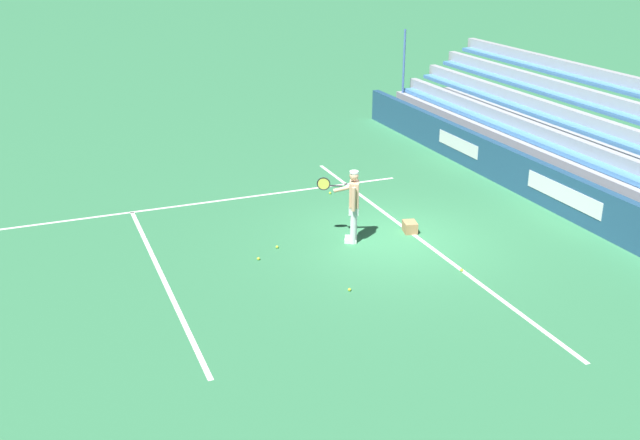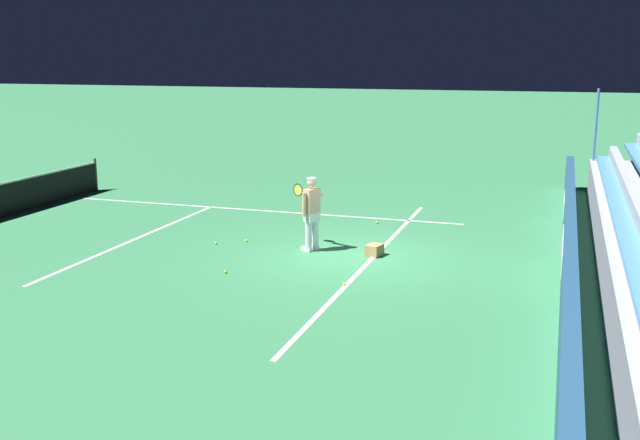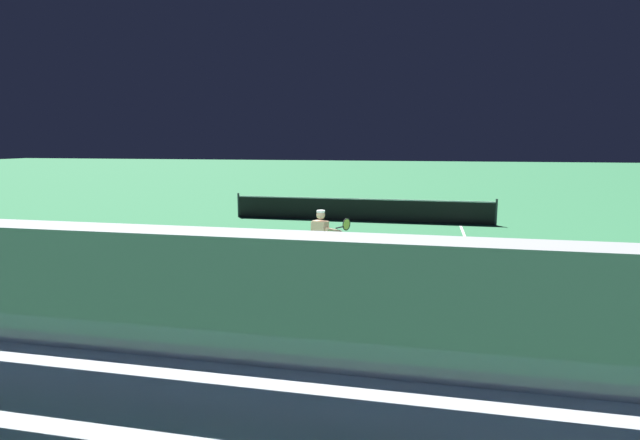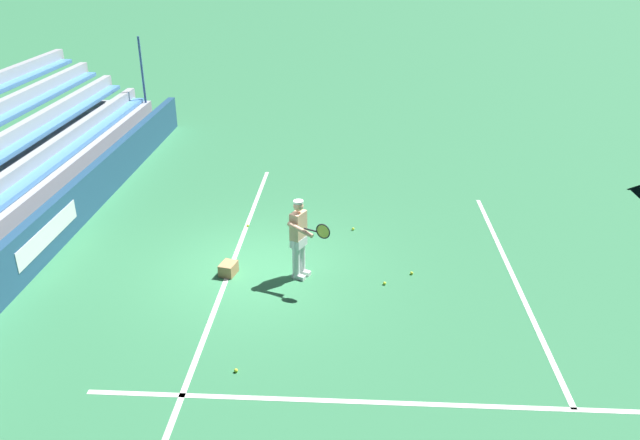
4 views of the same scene
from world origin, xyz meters
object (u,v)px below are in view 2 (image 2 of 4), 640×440
object	(u,v)px
tennis_player	(311,213)
tennis_ball_on_baseline	(225,272)
tennis_ball_midcourt	(344,284)
tennis_ball_stray_back	(216,243)
ball_box_cardboard	(374,250)
tennis_ball_far_right	(246,241)
tennis_ball_by_box	(377,222)

from	to	relation	value
tennis_player	tennis_ball_on_baseline	xyz separation A→B (m)	(-2.32, 1.10, -0.86)
tennis_ball_midcourt	tennis_ball_on_baseline	world-z (taller)	same
tennis_ball_on_baseline	tennis_ball_stray_back	bearing A→B (deg)	30.45
tennis_player	tennis_ball_stray_back	size ratio (longest dim) A/B	25.98
ball_box_cardboard	tennis_ball_midcourt	bearing A→B (deg)	179.36
ball_box_cardboard	tennis_ball_far_right	bearing A→B (deg)	85.41
tennis_player	tennis_ball_far_right	size ratio (longest dim) A/B	25.98
ball_box_cardboard	tennis_ball_stray_back	xyz separation A→B (m)	(-0.19, 3.86, -0.10)
ball_box_cardboard	tennis_ball_midcourt	distance (m)	2.37
tennis_ball_stray_back	tennis_ball_on_baseline	distance (m)	2.46
tennis_ball_midcourt	tennis_ball_on_baseline	size ratio (longest dim) A/B	1.00
ball_box_cardboard	tennis_ball_far_right	world-z (taller)	ball_box_cardboard
tennis_ball_midcourt	tennis_ball_far_right	size ratio (longest dim) A/B	1.00
tennis_player	tennis_ball_far_right	bearing A→B (deg)	81.67
tennis_player	tennis_ball_on_baseline	bearing A→B (deg)	154.60
tennis_ball_by_box	tennis_ball_midcourt	bearing A→B (deg)	-172.83
tennis_ball_midcourt	tennis_ball_stray_back	bearing A→B (deg)	60.50
ball_box_cardboard	tennis_ball_by_box	world-z (taller)	ball_box_cardboard
tennis_ball_midcourt	tennis_ball_by_box	size ratio (longest dim) A/B	1.00
tennis_ball_on_baseline	tennis_player	bearing A→B (deg)	-25.40
tennis_ball_far_right	tennis_ball_by_box	bearing A→B (deg)	-40.69
tennis_ball_midcourt	tennis_ball_on_baseline	bearing A→B (deg)	88.93
tennis_ball_stray_back	tennis_ball_on_baseline	size ratio (longest dim) A/B	1.00
tennis_player	tennis_ball_by_box	bearing A→B (deg)	-13.70
tennis_ball_on_baseline	tennis_ball_far_right	xyz separation A→B (m)	(2.58, 0.66, 0.00)
ball_box_cardboard	tennis_player	bearing A→B (deg)	89.82
ball_box_cardboard	tennis_ball_stray_back	size ratio (longest dim) A/B	6.06
tennis_player	tennis_ball_by_box	size ratio (longest dim) A/B	25.98
tennis_ball_on_baseline	tennis_ball_far_right	bearing A→B (deg)	14.34
ball_box_cardboard	tennis_ball_by_box	distance (m)	3.31
tennis_ball_far_right	tennis_player	bearing A→B (deg)	-98.33
tennis_player	tennis_ball_far_right	world-z (taller)	tennis_player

